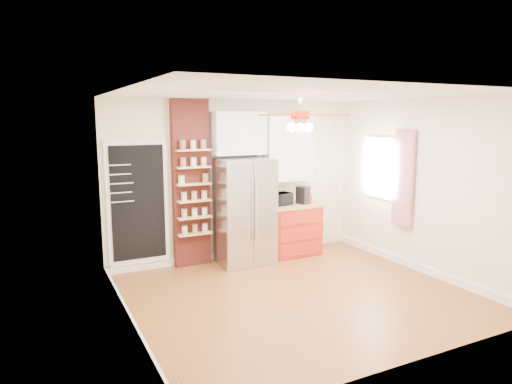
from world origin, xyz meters
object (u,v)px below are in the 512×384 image
canister_left (309,200)px  ceiling_fan (300,116)px  red_cabinet (292,229)px  coffee_maker (303,195)px  fridge (244,211)px  pantry_jar_oats (181,180)px  toaster_oven (280,199)px

canister_left → ceiling_fan: bearing=-127.1°
red_cabinet → coffee_maker: 0.63m
fridge → ceiling_fan: ceiling_fan is taller
canister_left → pantry_jar_oats: pantry_jar_oats is taller
fridge → ceiling_fan: size_ratio=1.25×
toaster_oven → canister_left: bearing=-22.3°
fridge → coffee_maker: (1.17, 0.02, 0.18)m
pantry_jar_oats → fridge: bearing=-9.7°
red_cabinet → coffee_maker: bearing=-7.3°
fridge → toaster_oven: size_ratio=4.52×
canister_left → pantry_jar_oats: 2.32m
canister_left → pantry_jar_oats: bearing=175.4°
ceiling_fan → canister_left: bearing=52.9°
ceiling_fan → canister_left: ceiling_fan is taller
fridge → ceiling_fan: (0.05, -1.63, 1.55)m
toaster_oven → canister_left: (0.53, -0.10, -0.04)m
coffee_maker → red_cabinet: bearing=155.5°
fridge → toaster_oven: 0.76m
red_cabinet → ceiling_fan: bearing=-118.7°
toaster_oven → coffee_maker: 0.43m
red_cabinet → pantry_jar_oats: (-1.97, 0.12, 0.98)m
red_cabinet → toaster_oven: bearing=170.6°
ceiling_fan → toaster_oven: (0.69, 1.72, -1.42)m
ceiling_fan → pantry_jar_oats: ceiling_fan is taller
fridge → pantry_jar_oats: fridge is taller
pantry_jar_oats → ceiling_fan: bearing=-59.9°
ceiling_fan → canister_left: (1.22, 1.62, -1.45)m
toaster_oven → pantry_jar_oats: pantry_jar_oats is taller
toaster_oven → ceiling_fan: bearing=-123.4°
red_cabinet → toaster_oven: toaster_oven is taller
red_cabinet → canister_left: size_ratio=6.74×
fridge → ceiling_fan: bearing=-88.2°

